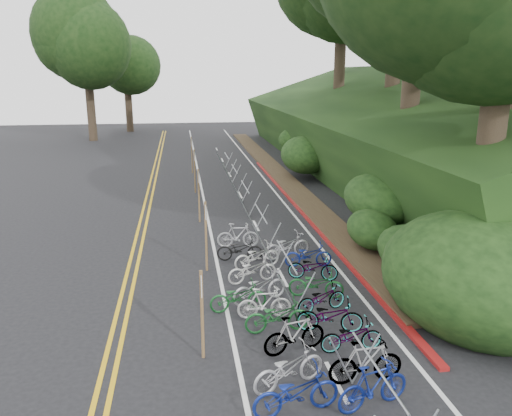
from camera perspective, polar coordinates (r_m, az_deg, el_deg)
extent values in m
plane|color=black|center=(13.19, -7.07, -15.41)|extent=(120.00, 120.00, 0.00)
cube|color=gold|center=(22.48, -13.36, -2.56)|extent=(0.12, 80.00, 0.01)
cube|color=gold|center=(22.46, -12.60, -2.54)|extent=(0.12, 80.00, 0.01)
cube|color=silver|center=(22.42, -5.32, -2.26)|extent=(0.12, 80.00, 0.01)
cube|color=silver|center=(23.02, 5.18, -1.79)|extent=(0.12, 80.00, 0.01)
cube|color=silver|center=(11.96, 9.16, -19.01)|extent=(0.10, 1.60, 0.01)
cube|color=silver|center=(17.07, 3.05, -7.90)|extent=(0.10, 1.60, 0.01)
cube|color=silver|center=(22.63, 0.00, -2.03)|extent=(0.10, 1.60, 0.01)
cube|color=silver|center=(28.37, -1.82, 1.51)|extent=(0.10, 1.60, 0.01)
cube|color=silver|center=(34.19, -3.03, 3.85)|extent=(0.10, 1.60, 0.01)
cube|color=silver|center=(40.07, -3.88, 5.50)|extent=(0.10, 1.60, 0.01)
cube|color=silver|center=(45.98, -4.52, 6.73)|extent=(0.10, 1.60, 0.01)
cube|color=maroon|center=(24.99, 5.21, -0.32)|extent=(0.25, 28.00, 0.10)
cube|color=black|center=(36.27, 13.68, 8.56)|extent=(12.32, 44.00, 9.11)
cube|color=#382819|center=(34.65, 2.43, 4.13)|extent=(1.40, 44.00, 0.16)
ellipsoid|color=#284C19|center=(17.10, 17.43, -4.85)|extent=(2.00, 2.80, 1.60)
ellipsoid|color=#284C19|center=(21.64, 13.76, 0.97)|extent=(2.60, 3.64, 2.08)
ellipsoid|color=#284C19|center=(27.45, 11.46, 4.99)|extent=(2.20, 3.08, 1.76)
ellipsoid|color=#284C19|center=(32.77, 5.54, 6.07)|extent=(3.00, 4.20, 2.40)
ellipsoid|color=#284C19|center=(38.68, 4.40, 7.72)|extent=(2.40, 3.36, 1.92)
ellipsoid|color=#284C19|center=(42.77, 4.93, 9.34)|extent=(2.80, 3.92, 2.24)
ellipsoid|color=#284C19|center=(19.66, 13.11, -2.37)|extent=(1.80, 2.52, 1.44)
ellipsoid|color=#284C19|center=(31.35, 10.42, 7.40)|extent=(3.20, 4.48, 2.56)
ellipsoid|color=black|center=(15.40, 24.21, -7.06)|extent=(5.28, 6.16, 3.52)
cylinder|color=#2D2319|center=(17.46, 25.16, 6.32)|extent=(0.84, 0.84, 6.47)
cylinder|color=#2D2319|center=(21.20, 27.16, 13.80)|extent=(0.92, 0.92, 7.96)
cylinder|color=#2D2319|center=(25.90, 17.35, 13.48)|extent=(0.90, 0.90, 7.46)
cylinder|color=#2D2319|center=(34.22, 15.47, 15.86)|extent=(0.95, 0.95, 8.46)
cylinder|color=#2D2319|center=(41.36, 9.47, 14.38)|extent=(0.87, 0.87, 6.97)
cylinder|color=#2D2319|center=(49.75, 9.46, 15.85)|extent=(0.92, 0.92, 7.96)
cylinder|color=#2D2319|center=(54.22, -18.34, 10.73)|extent=(0.84, 0.84, 6.47)
ellipsoid|color=black|center=(54.16, -18.88, 16.94)|extent=(8.84, 8.84, 8.40)
cylinder|color=#2D2319|center=(61.77, -14.33, 11.24)|extent=(0.82, 0.82, 5.97)
ellipsoid|color=black|center=(61.68, -14.67, 16.15)|extent=(7.74, 7.74, 7.35)
cylinder|color=#90949C|center=(10.30, 13.73, -17.40)|extent=(0.05, 2.76, 0.05)
cylinder|color=#90949C|center=(11.54, 9.71, -16.86)|extent=(0.61, 0.04, 1.19)
cylinder|color=#90949C|center=(11.71, 12.43, -16.50)|extent=(0.61, 0.04, 1.19)
cylinder|color=#90949C|center=(15.72, 3.49, -5.49)|extent=(0.05, 3.00, 0.05)
cylinder|color=#90949C|center=(14.62, 3.52, -9.57)|extent=(0.58, 0.04, 1.13)
cylinder|color=#90949C|center=(14.74, 5.68, -9.40)|extent=(0.58, 0.04, 1.13)
cylinder|color=#90949C|center=(17.16, 1.56, -5.71)|extent=(0.58, 0.04, 1.13)
cylinder|color=#90949C|center=(17.26, 3.40, -5.61)|extent=(0.58, 0.04, 1.13)
cylinder|color=#90949C|center=(20.39, 0.57, -0.60)|extent=(0.05, 3.00, 0.05)
cylinder|color=#90949C|center=(19.20, 0.40, -3.41)|extent=(0.58, 0.04, 1.13)
cylinder|color=#90949C|center=(19.29, 2.05, -3.33)|extent=(0.58, 0.04, 1.13)
cylinder|color=#90949C|center=(21.84, -0.75, -1.10)|extent=(0.58, 0.04, 1.13)
cylinder|color=#90949C|center=(21.92, 0.70, -1.04)|extent=(0.58, 0.04, 1.13)
cylinder|color=#90949C|center=(25.19, -1.25, 2.45)|extent=(0.05, 3.00, 0.05)
cylinder|color=#90949C|center=(23.95, -1.47, 0.35)|extent=(0.58, 0.04, 1.13)
cylinder|color=#90949C|center=(24.02, -0.15, 0.41)|extent=(0.58, 0.04, 1.13)
cylinder|color=#90949C|center=(26.64, -2.23, 1.87)|extent=(0.58, 0.04, 1.13)
cylinder|color=#90949C|center=(26.71, -1.03, 1.91)|extent=(0.58, 0.04, 1.13)
cylinder|color=#90949C|center=(30.06, -2.48, 4.51)|extent=(0.05, 3.00, 0.05)
cylinder|color=#90949C|center=(28.78, -2.72, 2.86)|extent=(0.58, 0.04, 1.13)
cylinder|color=#90949C|center=(28.84, -1.62, 2.90)|extent=(0.58, 0.04, 1.13)
cylinder|color=#90949C|center=(31.51, -3.26, 3.93)|extent=(0.58, 0.04, 1.13)
cylinder|color=#90949C|center=(31.56, -2.24, 3.96)|extent=(0.58, 0.04, 1.13)
cylinder|color=#90949C|center=(34.96, -3.38, 6.00)|extent=(0.05, 3.00, 0.05)
cylinder|color=#90949C|center=(33.66, -3.62, 4.65)|extent=(0.58, 0.04, 1.13)
cylinder|color=#90949C|center=(33.71, -2.67, 4.68)|extent=(0.58, 0.04, 1.13)
cylinder|color=#90949C|center=(36.41, -4.01, 5.44)|extent=(0.58, 0.04, 1.13)
cylinder|color=#90949C|center=(36.46, -3.13, 5.46)|extent=(0.58, 0.04, 1.13)
cylinder|color=brown|center=(12.17, -6.18, -12.07)|extent=(0.08, 0.08, 2.27)
cube|color=silver|center=(11.83, -6.28, -8.69)|extent=(0.02, 0.40, 0.50)
cylinder|color=brown|center=(17.27, -5.73, -3.27)|extent=(0.08, 0.08, 2.50)
cube|color=silver|center=(17.01, -5.81, -0.39)|extent=(0.02, 0.40, 0.50)
cylinder|color=brown|center=(23.04, -6.54, 1.40)|extent=(0.08, 0.08, 2.50)
cube|color=silver|center=(22.84, -6.60, 3.59)|extent=(0.02, 0.40, 0.50)
cylinder|color=brown|center=(28.90, -7.02, 4.19)|extent=(0.08, 0.08, 2.50)
cube|color=silver|center=(28.75, -7.08, 5.95)|extent=(0.02, 0.40, 0.50)
cylinder|color=brown|center=(34.81, -7.34, 6.03)|extent=(0.08, 0.08, 2.50)
cube|color=silver|center=(34.68, -7.39, 7.50)|extent=(0.02, 0.40, 0.50)
imported|color=#144C1E|center=(14.64, -2.05, -10.09)|extent=(0.74, 1.73, 0.88)
imported|color=navy|center=(10.71, 4.61, -20.23)|extent=(0.95, 1.95, 0.98)
imported|color=navy|center=(11.07, 13.27, -19.17)|extent=(0.91, 1.77, 1.02)
imported|color=#9E9EA3|center=(11.44, 3.77, -17.77)|extent=(1.24, 1.89, 0.94)
imported|color=slate|center=(11.79, 12.44, -16.76)|extent=(0.55, 1.74, 1.04)
imported|color=slate|center=(12.65, 4.44, -14.15)|extent=(0.87, 1.73, 1.00)
imported|color=slate|center=(12.92, 10.84, -14.16)|extent=(0.58, 1.59, 0.83)
imported|color=#144C1E|center=(13.54, 2.46, -12.20)|extent=(0.69, 1.80, 0.93)
imported|color=slate|center=(13.66, 8.44, -12.10)|extent=(0.99, 1.87, 0.93)
imported|color=beige|center=(14.21, 0.96, -10.82)|extent=(0.47, 1.55, 0.92)
imported|color=slate|center=(14.71, 7.48, -10.18)|extent=(1.01, 1.69, 0.84)
imported|color=#9E9EA3|center=(15.16, 0.40, -9.00)|extent=(1.27, 1.93, 0.96)
imported|color=#144C1E|center=(15.57, 6.88, -8.58)|extent=(1.07, 1.80, 0.89)
imported|color=beige|center=(16.51, -0.45, -7.06)|extent=(0.93, 1.77, 0.88)
imported|color=slate|center=(16.83, 6.53, -6.73)|extent=(1.11, 1.77, 0.88)
imported|color=beige|center=(17.67, 0.09, -5.48)|extent=(1.11, 1.84, 0.92)
imported|color=navy|center=(17.90, 5.98, -5.35)|extent=(0.73, 1.73, 0.88)
imported|color=black|center=(18.38, -1.87, -4.71)|extent=(0.78, 1.74, 0.88)
imported|color=#9E9EA3|center=(18.65, 3.58, -4.30)|extent=(1.16, 1.95, 0.97)
imported|color=#9E9EA3|center=(19.74, -2.08, -3.13)|extent=(0.57, 1.68, 1.00)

